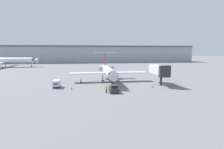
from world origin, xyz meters
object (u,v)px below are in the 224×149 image
object	(u,v)px
airplane_main	(108,71)
airplane_parked_far_left	(6,61)
traffic_cone_right	(153,86)
worker_by_wing	(81,80)
jet_bridge	(159,70)
luggage_cart	(57,84)
pushback_tug	(114,89)
traffic_cone_left	(71,88)
worker_near_tug	(106,89)

from	to	relation	value
airplane_main	airplane_parked_far_left	world-z (taller)	airplane_parked_far_left
traffic_cone_right	airplane_parked_far_left	size ratio (longest dim) A/B	0.02
worker_by_wing	jet_bridge	xyz separation A→B (m)	(24.07, -4.59, 3.46)
airplane_parked_far_left	traffic_cone_right	bearing A→B (deg)	-45.68
luggage_cart	airplane_main	bearing A→B (deg)	27.08
pushback_tug	traffic_cone_left	bearing A→B (deg)	156.36
airplane_main	worker_by_wing	world-z (taller)	airplane_main
pushback_tug	luggage_cart	bearing A→B (deg)	153.18
airplane_main	worker_near_tug	size ratio (longest dim) A/B	14.69
airplane_main	traffic_cone_right	xyz separation A→B (m)	(11.49, -11.49, -3.21)
worker_by_wing	traffic_cone_right	xyz separation A→B (m)	(20.60, -8.83, -0.63)
luggage_cart	airplane_parked_far_left	size ratio (longest dim) A/B	0.08
jet_bridge	traffic_cone_right	bearing A→B (deg)	-129.24
luggage_cart	worker_near_tug	size ratio (longest dim) A/B	1.72
traffic_cone_left	airplane_main	bearing A→B (deg)	44.15
airplane_parked_far_left	worker_by_wing	bearing A→B (deg)	-51.81
pushback_tug	worker_by_wing	bearing A→B (deg)	123.68
pushback_tug	worker_by_wing	world-z (taller)	pushback_tug
traffic_cone_left	jet_bridge	xyz separation A→B (m)	(26.25, 3.71, 4.08)
airplane_main	traffic_cone_left	size ratio (longest dim) A/B	34.28
airplane_main	jet_bridge	xyz separation A→B (m)	(14.96, -7.25, 0.88)
airplane_main	jet_bridge	bearing A→B (deg)	-25.85
pushback_tug	luggage_cart	size ratio (longest dim) A/B	1.39
traffic_cone_right	pushback_tug	bearing A→B (deg)	-160.41
traffic_cone_right	jet_bridge	size ratio (longest dim) A/B	0.07
worker_by_wing	airplane_parked_far_left	size ratio (longest dim) A/B	0.05
airplane_main	luggage_cart	distance (m)	17.77
worker_near_tug	airplane_parked_far_left	bearing A→B (deg)	126.37
worker_near_tug	worker_by_wing	distance (m)	15.16
traffic_cone_right	luggage_cart	bearing A→B (deg)	172.69
pushback_tug	airplane_parked_far_left	world-z (taller)	airplane_parked_far_left
pushback_tug	worker_near_tug	size ratio (longest dim) A/B	2.39
luggage_cart	traffic_cone_left	distance (m)	5.32
airplane_main	traffic_cone_left	bearing A→B (deg)	-135.85
traffic_cone_left	worker_by_wing	bearing A→B (deg)	75.26
airplane_parked_far_left	jet_bridge	xyz separation A→B (m)	(73.63, -67.60, 0.35)
traffic_cone_right	airplane_parked_far_left	bearing A→B (deg)	134.32
worker_near_tug	worker_by_wing	world-z (taller)	worker_by_wing
traffic_cone_right	traffic_cone_left	bearing A→B (deg)	178.66
traffic_cone_left	airplane_parked_far_left	world-z (taller)	airplane_parked_far_left
airplane_main	worker_near_tug	distance (m)	16.57
pushback_tug	luggage_cart	distance (m)	17.10
traffic_cone_right	airplane_parked_far_left	xyz separation A→B (m)	(-70.17, 71.84, 3.73)
airplane_main	worker_by_wing	xyz separation A→B (m)	(-9.11, -2.66, -2.58)
worker_near_tug	jet_bridge	bearing A→B (deg)	27.42
worker_near_tug	traffic_cone_right	size ratio (longest dim) A/B	2.38
worker_by_wing	luggage_cart	bearing A→B (deg)	-140.81
worker_near_tug	traffic_cone_right	world-z (taller)	worker_near_tug
luggage_cart	traffic_cone_right	xyz separation A→B (m)	(27.16, -3.48, -0.68)
pushback_tug	traffic_cone_right	distance (m)	12.63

